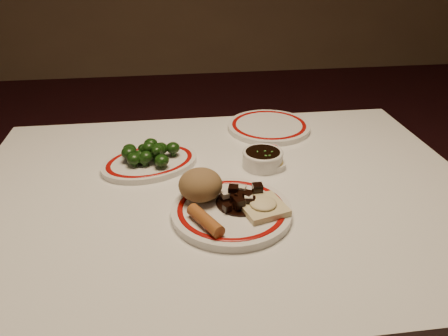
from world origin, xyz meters
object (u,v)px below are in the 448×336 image
Objects in this scene: spring_roll at (205,220)px; broccoli_pile at (148,152)px; rice_mound at (200,185)px; dining_table at (225,221)px; stirfry_heap at (241,199)px; fried_wonton at (263,206)px; broccoli_plate at (150,163)px; soy_bowl at (263,159)px; main_plate at (231,211)px.

broccoli_pile is (-0.12, 0.31, 0.01)m from spring_roll.
dining_table is at bearing 44.79° from rice_mound.
rice_mound is 0.09m from stirfry_heap.
fried_wonton is 0.36× the size of broccoli_plate.
main_plate is at bearing -118.21° from soy_bowl.
spring_roll is 0.91× the size of fried_wonton.
spring_roll is (-0.06, -0.16, 0.12)m from dining_table.
dining_table is 11.70× the size of soy_bowl.
rice_mound is at bearing 142.15° from main_plate.
spring_roll is 0.33m from broccoli_pile.
rice_mound reaches higher than dining_table.
main_plate is 0.09m from rice_mound.
stirfry_heap reaches higher than broccoli_plate.
stirfry_heap reaches higher than spring_roll.
main_plate reaches higher than dining_table.
rice_mound is 0.64× the size of broccoli_pile.
soy_bowl reaches higher than main_plate.
broccoli_pile is at bearing 83.11° from spring_roll.
fried_wonton is 0.36m from broccoli_plate.
stirfry_heap is (0.02, -0.09, 0.12)m from dining_table.
main_plate is at bearing -54.70° from broccoli_pile.
stirfry_heap is (0.02, 0.02, 0.02)m from main_plate.
broccoli_plate is at bearing 130.83° from stirfry_heap.
fried_wonton is (0.06, -0.13, 0.12)m from dining_table.
broccoli_plate is (-0.20, 0.23, -0.02)m from stirfry_heap.
rice_mound is 0.97× the size of spring_roll.
broccoli_pile is (-0.24, 0.27, 0.01)m from fried_wonton.
broccoli_plate is at bearing 125.21° from main_plate.
fried_wonton is 0.23m from soy_bowl.
stirfry_heap is at bearing -49.11° from broccoli_pile.
broccoli_pile reaches higher than soy_bowl.
broccoli_pile reaches higher than dining_table.
broccoli_plate is (-0.11, 0.20, -0.04)m from rice_mound.
rice_mound is 0.89× the size of stirfry_heap.
rice_mound is at bearing 62.49° from spring_roll.
soy_bowl is at bearing -8.20° from broccoli_plate.
broccoli_plate is at bearing 119.62° from rice_mound.
rice_mound reaches higher than soy_bowl.
dining_table is 0.17m from rice_mound.
rice_mound is at bearing -60.20° from broccoli_pile.
stirfry_heap is 0.21m from soy_bowl.
fried_wonton is at bearing -10.23° from spring_roll.
spring_roll reaches higher than fried_wonton.
stirfry_heap is (0.08, 0.07, -0.00)m from spring_roll.
spring_roll is 0.96× the size of soy_bowl.
rice_mound is 0.32× the size of broccoli_plate.
rice_mound is 0.93× the size of soy_bowl.
spring_roll reaches higher than broccoli_plate.
soy_bowl is at bearing 65.33° from stirfry_heap.
spring_roll is (0.00, -0.10, -0.02)m from rice_mound.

